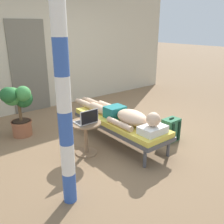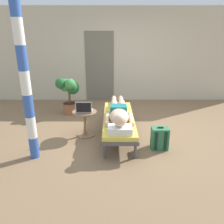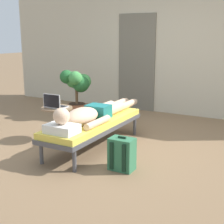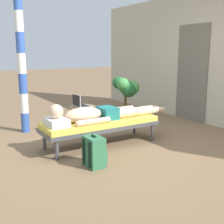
# 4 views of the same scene
# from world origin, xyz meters

# --- Properties ---
(ground_plane) EXTENTS (40.00, 40.00, 0.00)m
(ground_plane) POSITION_xyz_m (0.00, 0.00, 0.00)
(ground_plane) COLOR #846647
(house_wall_back) EXTENTS (7.60, 0.20, 2.70)m
(house_wall_back) POSITION_xyz_m (-0.25, 2.46, 1.35)
(house_wall_back) COLOR beige
(house_wall_back) RESTS_ON ground
(house_door_panel) EXTENTS (0.84, 0.03, 2.04)m
(house_door_panel) POSITION_xyz_m (-0.75, 2.35, 1.02)
(house_door_panel) COLOR #6D6759
(house_door_panel) RESTS_ON ground
(lounge_chair) EXTENTS (0.61, 1.91, 0.42)m
(lounge_chair) POSITION_xyz_m (-0.25, -0.20, 0.35)
(lounge_chair) COLOR #4C4C51
(lounge_chair) RESTS_ON ground
(person_reclining) EXTENTS (0.53, 2.17, 0.32)m
(person_reclining) POSITION_xyz_m (-0.25, -0.26, 0.52)
(person_reclining) COLOR white
(person_reclining) RESTS_ON lounge_chair
(side_table) EXTENTS (0.48, 0.48, 0.52)m
(side_table) POSITION_xyz_m (-0.92, -0.19, 0.36)
(side_table) COLOR #8C6B4C
(side_table) RESTS_ON ground
(laptop) EXTENTS (0.31, 0.24, 0.23)m
(laptop) POSITION_xyz_m (-0.92, -0.24, 0.58)
(laptop) COLOR silver
(laptop) RESTS_ON side_table
(backpack) EXTENTS (0.30, 0.26, 0.42)m
(backpack) POSITION_xyz_m (0.48, -0.72, 0.20)
(backpack) COLOR #33724C
(backpack) RESTS_ON ground
(potted_plant) EXTENTS (0.57, 0.52, 0.95)m
(potted_plant) POSITION_xyz_m (-1.46, 1.13, 0.61)
(potted_plant) COLOR #9E5B3D
(potted_plant) RESTS_ON ground
(porch_post) EXTENTS (0.15, 0.15, 2.54)m
(porch_post) POSITION_xyz_m (-1.68, -1.01, 1.27)
(porch_post) COLOR #3359B2
(porch_post) RESTS_ON ground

